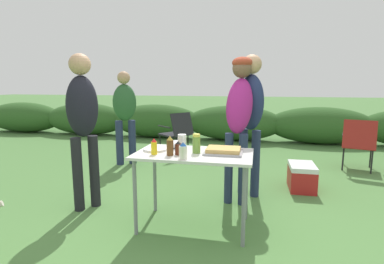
# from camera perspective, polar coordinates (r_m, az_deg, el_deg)

# --- Properties ---
(ground_plane) EXTENTS (60.00, 60.00, 0.00)m
(ground_plane) POSITION_cam_1_polar(r_m,az_deg,el_deg) (3.09, 0.32, -17.48)
(ground_plane) COLOR #4C7A3D
(shrub_hedge) EXTENTS (14.40, 0.90, 0.85)m
(shrub_hedge) POSITION_cam_1_polar(r_m,az_deg,el_deg) (7.42, 7.84, 1.71)
(shrub_hedge) COLOR #2D5623
(shrub_hedge) RESTS_ON ground
(folding_table) EXTENTS (1.10, 0.64, 0.74)m
(folding_table) POSITION_cam_1_polar(r_m,az_deg,el_deg) (2.85, 0.33, -5.49)
(folding_table) COLOR silver
(folding_table) RESTS_ON ground
(food_tray) EXTENTS (0.35, 0.27, 0.06)m
(food_tray) POSITION_cam_1_polar(r_m,az_deg,el_deg) (2.82, 6.00, -3.58)
(food_tray) COLOR #9E9EA3
(food_tray) RESTS_ON folding_table
(plate_stack) EXTENTS (0.23, 0.23, 0.02)m
(plate_stack) POSITION_cam_1_polar(r_m,az_deg,el_deg) (2.95, -7.03, -3.29)
(plate_stack) COLOR white
(plate_stack) RESTS_ON folding_table
(mixing_bowl) EXTENTS (0.19, 0.19, 0.08)m
(mixing_bowl) POSITION_cam_1_polar(r_m,az_deg,el_deg) (3.05, -3.08, -2.30)
(mixing_bowl) COLOR silver
(mixing_bowl) RESTS_ON folding_table
(paper_cup_stack) EXTENTS (0.08, 0.08, 0.17)m
(paper_cup_stack) POSITION_cam_1_polar(r_m,az_deg,el_deg) (2.83, -1.91, -2.20)
(paper_cup_stack) COLOR white
(paper_cup_stack) RESTS_ON folding_table
(mustard_bottle) EXTENTS (0.06, 0.06, 0.15)m
(mustard_bottle) POSITION_cam_1_polar(r_m,az_deg,el_deg) (2.78, -7.23, -2.81)
(mustard_bottle) COLOR yellow
(mustard_bottle) RESTS_ON folding_table
(relish_jar) EXTENTS (0.07, 0.07, 0.18)m
(relish_jar) POSITION_cam_1_polar(r_m,az_deg,el_deg) (2.81, 0.86, -2.24)
(relish_jar) COLOR olive
(relish_jar) RESTS_ON folding_table
(bbq_sauce_bottle) EXTENTS (0.06, 0.06, 0.13)m
(bbq_sauce_bottle) POSITION_cam_1_polar(r_m,az_deg,el_deg) (2.75, -2.64, -3.10)
(bbq_sauce_bottle) COLOR #562314
(bbq_sauce_bottle) RESTS_ON folding_table
(beer_bottle) EXTENTS (0.06, 0.06, 0.18)m
(beer_bottle) POSITION_cam_1_polar(r_m,az_deg,el_deg) (2.72, -4.22, -2.69)
(beer_bottle) COLOR brown
(beer_bottle) RESTS_ON folding_table
(mayo_bottle) EXTENTS (0.07, 0.07, 0.15)m
(mayo_bottle) POSITION_cam_1_polar(r_m,az_deg,el_deg) (2.58, -1.71, -3.67)
(mayo_bottle) COLOR silver
(mayo_bottle) RESTS_ON folding_table
(standing_person_in_red_jacket) EXTENTS (0.35, 0.49, 1.70)m
(standing_person_in_red_jacket) POSITION_cam_1_polar(r_m,az_deg,el_deg) (3.51, 9.01, 4.58)
(standing_person_in_red_jacket) COLOR #232D4C
(standing_person_in_red_jacket) RESTS_ON ground
(standing_person_in_olive_jacket) EXTENTS (0.40, 0.42, 1.70)m
(standing_person_in_olive_jacket) POSITION_cam_1_polar(r_m,az_deg,el_deg) (3.43, -20.07, 2.80)
(standing_person_in_olive_jacket) COLOR black
(standing_person_in_olive_jacket) RESTS_ON ground
(standing_person_in_navy_coat) EXTENTS (0.48, 0.45, 1.59)m
(standing_person_in_navy_coat) POSITION_cam_1_polar(r_m,az_deg,el_deg) (5.21, -12.68, 4.15)
(standing_person_in_navy_coat) COLOR #232D4C
(standing_person_in_navy_coat) RESTS_ON ground
(standing_person_with_beanie) EXTENTS (0.41, 0.38, 1.73)m
(standing_person_with_beanie) POSITION_cam_1_polar(r_m,az_deg,el_deg) (3.70, 11.09, 3.98)
(standing_person_with_beanie) COLOR #232D4C
(standing_person_with_beanie) RESTS_ON ground
(camp_chair_green_behind_table) EXTENTS (0.61, 0.69, 0.83)m
(camp_chair_green_behind_table) POSITION_cam_1_polar(r_m,az_deg,el_deg) (5.44, 29.15, -1.68)
(camp_chair_green_behind_table) COLOR maroon
(camp_chair_green_behind_table) RESTS_ON ground
(camp_chair_near_hedge) EXTENTS (0.75, 0.73, 0.83)m
(camp_chair_near_hedge) POSITION_cam_1_polar(r_m,az_deg,el_deg) (5.87, -2.86, 0.21)
(camp_chair_near_hedge) COLOR #232328
(camp_chair_near_hedge) RESTS_ON ground
(cooler_box) EXTENTS (0.33, 0.48, 0.34)m
(cooler_box) POSITION_cam_1_polar(r_m,az_deg,el_deg) (4.25, 20.16, -8.00)
(cooler_box) COLOR #B21E1E
(cooler_box) RESTS_ON ground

